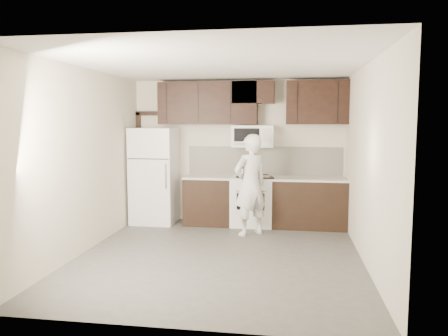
% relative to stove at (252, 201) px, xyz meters
% --- Properties ---
extents(floor, '(4.50, 4.50, 0.00)m').
position_rel_stove_xyz_m(floor, '(-0.30, -1.94, -0.46)').
color(floor, '#4A4846').
rests_on(floor, ground).
extents(back_wall, '(4.00, 0.00, 4.00)m').
position_rel_stove_xyz_m(back_wall, '(-0.30, 0.31, 0.89)').
color(back_wall, beige).
rests_on(back_wall, ground).
extents(ceiling, '(4.50, 4.50, 0.00)m').
position_rel_stove_xyz_m(ceiling, '(-0.30, -1.94, 2.24)').
color(ceiling, white).
rests_on(ceiling, back_wall).
extents(counter_run, '(2.95, 0.64, 0.91)m').
position_rel_stove_xyz_m(counter_run, '(0.30, 0.00, -0.00)').
color(counter_run, black).
rests_on(counter_run, floor).
extents(stove, '(0.76, 0.66, 0.94)m').
position_rel_stove_xyz_m(stove, '(0.00, 0.00, 0.00)').
color(stove, white).
rests_on(stove, floor).
extents(backsplash, '(2.90, 0.02, 0.54)m').
position_rel_stove_xyz_m(backsplash, '(0.20, 0.30, 0.72)').
color(backsplash, silver).
rests_on(backsplash, counter_run).
extents(upper_cabinets, '(3.48, 0.35, 0.78)m').
position_rel_stove_xyz_m(upper_cabinets, '(-0.09, 0.14, 1.82)').
color(upper_cabinets, black).
rests_on(upper_cabinets, back_wall).
extents(microwave, '(0.76, 0.42, 0.40)m').
position_rel_stove_xyz_m(microwave, '(-0.00, 0.12, 1.19)').
color(microwave, white).
rests_on(microwave, upper_cabinets).
extents(refrigerator, '(0.80, 0.76, 1.80)m').
position_rel_stove_xyz_m(refrigerator, '(-1.85, -0.05, 0.44)').
color(refrigerator, white).
rests_on(refrigerator, floor).
extents(door_trim, '(0.50, 0.08, 2.12)m').
position_rel_stove_xyz_m(door_trim, '(-2.22, 0.27, 0.79)').
color(door_trim, black).
rests_on(door_trim, floor).
extents(saucepan, '(0.30, 0.18, 0.17)m').
position_rel_stove_xyz_m(saucepan, '(-0.18, 0.15, 0.52)').
color(saucepan, silver).
rests_on(saucepan, stove).
extents(baking_tray, '(0.44, 0.35, 0.02)m').
position_rel_stove_xyz_m(baking_tray, '(0.20, -0.15, 0.46)').
color(baking_tray, black).
rests_on(baking_tray, counter_run).
extents(pizza, '(0.30, 0.30, 0.02)m').
position_rel_stove_xyz_m(pizza, '(0.20, -0.15, 0.48)').
color(pizza, tan).
rests_on(pizza, baking_tray).
extents(person, '(0.74, 0.71, 1.71)m').
position_rel_stove_xyz_m(person, '(0.03, -0.70, 0.40)').
color(person, silver).
rests_on(person, floor).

